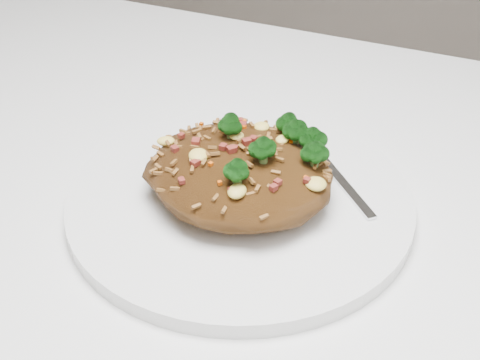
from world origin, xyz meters
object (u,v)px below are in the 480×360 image
dining_table (278,312)px  fried_rice (242,164)px  plate (240,201)px  fork (332,170)px

dining_table → fried_rice: size_ratio=7.56×
dining_table → plate: (-0.05, 0.02, 0.10)m
dining_table → fork: 0.14m
dining_table → fried_rice: (-0.05, 0.02, 0.14)m
dining_table → plate: plate is taller
fried_rice → fork: size_ratio=1.24×
plate → fork: fork is taller
dining_table → fried_rice: fried_rice is taller
plate → dining_table: bearing=-24.8°
fried_rice → fork: 0.09m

